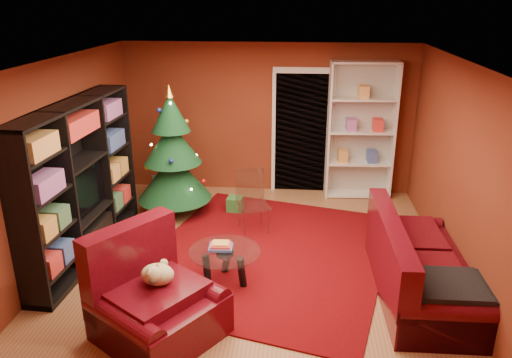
# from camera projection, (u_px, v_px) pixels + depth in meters

# --- Properties ---
(floor) EXTENTS (5.00, 5.50, 0.05)m
(floor) POSITION_uv_depth(u_px,v_px,m) (253.00, 266.00, 6.56)
(floor) COLOR brown
(floor) RESTS_ON ground
(ceiling) EXTENTS (5.00, 5.50, 0.05)m
(ceiling) POSITION_uv_depth(u_px,v_px,m) (253.00, 61.00, 5.64)
(ceiling) COLOR silver
(ceiling) RESTS_ON wall_back
(wall_back) EXTENTS (5.00, 0.05, 2.60)m
(wall_back) POSITION_uv_depth(u_px,v_px,m) (268.00, 119.00, 8.69)
(wall_back) COLOR maroon
(wall_back) RESTS_ON ground
(wall_left) EXTENTS (0.05, 5.50, 2.60)m
(wall_left) POSITION_uv_depth(u_px,v_px,m) (55.00, 165.00, 6.31)
(wall_left) COLOR maroon
(wall_left) RESTS_ON ground
(wall_right) EXTENTS (0.05, 5.50, 2.60)m
(wall_right) POSITION_uv_depth(u_px,v_px,m) (466.00, 177.00, 5.89)
(wall_right) COLOR maroon
(wall_right) RESTS_ON ground
(doorway) EXTENTS (1.06, 0.60, 2.16)m
(doorway) POSITION_uv_depth(u_px,v_px,m) (302.00, 134.00, 8.69)
(doorway) COLOR black
(doorway) RESTS_ON floor
(rug) EXTENTS (3.86, 4.23, 0.02)m
(rug) POSITION_uv_depth(u_px,v_px,m) (267.00, 253.00, 6.80)
(rug) COLOR #5D0509
(rug) RESTS_ON floor
(media_unit) EXTENTS (0.53, 2.72, 2.08)m
(media_unit) POSITION_uv_depth(u_px,v_px,m) (80.00, 182.00, 6.48)
(media_unit) COLOR black
(media_unit) RESTS_ON floor
(christmas_tree) EXTENTS (1.52, 1.52, 2.09)m
(christmas_tree) POSITION_uv_depth(u_px,v_px,m) (173.00, 153.00, 7.77)
(christmas_tree) COLOR #0E3B1D
(christmas_tree) RESTS_ON floor
(gift_box_teal) EXTENTS (0.41, 0.41, 0.32)m
(gift_box_teal) POSITION_uv_depth(u_px,v_px,m) (163.00, 186.00, 8.79)
(gift_box_teal) COLOR teal
(gift_box_teal) RESTS_ON floor
(gift_box_green) EXTENTS (0.27, 0.27, 0.24)m
(gift_box_green) POSITION_uv_depth(u_px,v_px,m) (235.00, 204.00, 8.12)
(gift_box_green) COLOR #27662D
(gift_box_green) RESTS_ON floor
(white_bookshelf) EXTENTS (1.12, 0.44, 2.39)m
(white_bookshelf) POSITION_uv_depth(u_px,v_px,m) (361.00, 131.00, 8.41)
(white_bookshelf) COLOR white
(white_bookshelf) RESTS_ON floor
(armchair) EXTENTS (1.64, 1.64, 0.92)m
(armchair) POSITION_uv_depth(u_px,v_px,m) (158.00, 298.00, 5.02)
(armchair) COLOR #440610
(armchair) RESTS_ON rug
(dog) EXTENTS (0.47, 0.50, 0.30)m
(dog) POSITION_uv_depth(u_px,v_px,m) (158.00, 274.00, 5.01)
(dog) COLOR beige
(dog) RESTS_ON armchair
(sofa) EXTENTS (1.00, 2.17, 0.93)m
(sofa) POSITION_uv_depth(u_px,v_px,m) (423.00, 258.00, 5.76)
(sofa) COLOR #440610
(sofa) RESTS_ON rug
(coffee_table) EXTENTS (0.92, 0.92, 0.54)m
(coffee_table) POSITION_uv_depth(u_px,v_px,m) (225.00, 266.00, 6.05)
(coffee_table) COLOR gray
(coffee_table) RESTS_ON rug
(acrylic_chair) EXTENTS (0.57, 0.60, 0.85)m
(acrylic_chair) POSITION_uv_depth(u_px,v_px,m) (253.00, 206.00, 7.31)
(acrylic_chair) COLOR #66605B
(acrylic_chair) RESTS_ON rug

